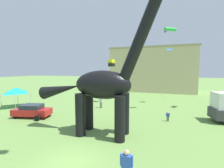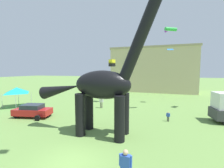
% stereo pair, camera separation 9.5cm
% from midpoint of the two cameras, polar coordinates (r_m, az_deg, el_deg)
% --- Properties ---
extents(ground_plane, '(240.00, 240.00, 0.00)m').
position_cam_midpoint_polar(ground_plane, '(10.73, -14.28, -26.24)').
color(ground_plane, '#6B9347').
extents(dinosaur_sculpture, '(11.48, 2.43, 12.00)m').
position_cam_midpoint_polar(dinosaur_sculpture, '(12.91, -3.62, -0.28)').
color(dinosaur_sculpture, black).
rests_on(dinosaur_sculpture, ground_plane).
extents(parked_sedan_left, '(4.49, 2.65, 1.55)m').
position_cam_midpoint_polar(parked_sedan_left, '(20.56, -27.53, -8.80)').
color(parked_sedan_left, red).
rests_on(parked_sedan_left, ground_plane).
extents(person_strolling_adult, '(0.40, 0.18, 1.07)m').
position_cam_midpoint_polar(person_strolling_adult, '(17.97, 20.45, -11.03)').
color(person_strolling_adult, black).
rests_on(person_strolling_adult, ground_plane).
extents(person_watching_child, '(0.66, 0.29, 1.75)m').
position_cam_midpoint_polar(person_watching_child, '(8.35, 5.46, -27.50)').
color(person_watching_child, '#2D3347').
rests_on(person_watching_child, ground_plane).
extents(person_near_flyer, '(0.64, 0.28, 1.71)m').
position_cam_midpoint_polar(person_near_flyer, '(22.59, -3.91, -6.40)').
color(person_near_flyer, '#6B6056').
rests_on(person_near_flyer, ground_plane).
extents(festival_canopy_tent, '(3.15, 3.15, 3.00)m').
position_cam_midpoint_polar(festival_canopy_tent, '(27.10, -32.05, -2.01)').
color(festival_canopy_tent, '#B2B2B7').
rests_on(festival_canopy_tent, ground_plane).
extents(kite_mid_center, '(1.10, 0.89, 0.29)m').
position_cam_midpoint_polar(kite_mid_center, '(26.85, 21.07, 12.02)').
color(kite_mid_center, '#287AE5').
extents(kite_high_right, '(1.70, 1.45, 1.79)m').
position_cam_midpoint_polar(kite_high_right, '(31.45, 9.78, 15.64)').
color(kite_high_right, '#287AE5').
extents(kite_high_left, '(1.08, 1.08, 1.17)m').
position_cam_midpoint_polar(kite_high_left, '(25.80, 0.10, 7.90)').
color(kite_high_left, yellow).
extents(kite_far_right, '(1.60, 1.68, 0.47)m').
position_cam_midpoint_polar(kite_far_right, '(22.70, 21.01, 18.54)').
color(kite_far_right, green).
extents(background_building_block, '(21.26, 9.45, 11.44)m').
position_cam_midpoint_polar(background_building_block, '(42.66, 15.02, 5.23)').
color(background_building_block, '#CCB78E').
rests_on(background_building_block, ground_plane).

